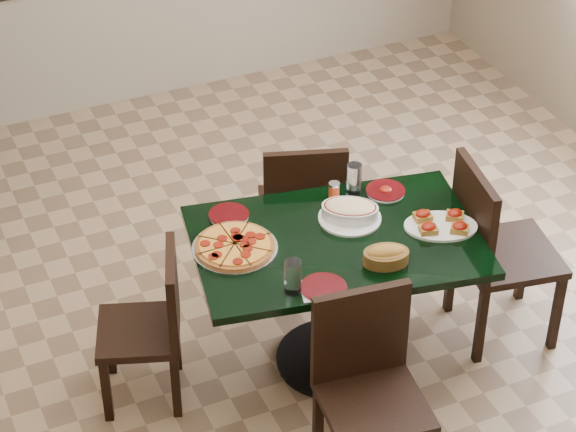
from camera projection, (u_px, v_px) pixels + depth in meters
name	position (u px, v px, depth m)	size (l,w,h in m)	color
floor	(297.00, 354.00, 5.54)	(5.50, 5.50, 0.00)	#917453
main_table	(335.00, 270.00, 5.17)	(1.42, 1.05, 0.75)	black
chair_far	(303.00, 206.00, 5.71)	(0.52, 0.52, 0.89)	black
chair_near	(368.00, 379.00, 4.68)	(0.47, 0.47, 0.90)	black
chair_right	(492.00, 244.00, 5.36)	(0.53, 0.53, 0.98)	black
chair_left	(154.00, 321.00, 5.07)	(0.48, 0.48, 0.80)	black
pepperoni_pizza	(235.00, 246.00, 4.99)	(0.39, 0.39, 0.04)	silver
lasagna_casserole	(350.00, 211.00, 5.16)	(0.31, 0.29, 0.09)	silver
bread_basket	(386.00, 256.00, 4.90)	(0.23, 0.19, 0.09)	brown
bruschetta_platter	(441.00, 224.00, 5.12)	(0.40, 0.35, 0.05)	silver
side_plate_near	(324.00, 288.00, 4.77)	(0.20, 0.20, 0.02)	silver
side_plate_far_r	(386.00, 191.00, 5.36)	(0.19, 0.19, 0.03)	silver
side_plate_far_l	(229.00, 215.00, 5.20)	(0.19, 0.19, 0.02)	silver
napkin_setting	(318.00, 290.00, 4.77)	(0.18, 0.18, 0.01)	silver
water_glass_a	(354.00, 179.00, 5.32)	(0.07, 0.07, 0.15)	silver
water_glass_b	(293.00, 277.00, 4.72)	(0.07, 0.07, 0.16)	silver
pepper_shaker	(334.00, 191.00, 5.29)	(0.05, 0.05, 0.09)	#BF3D14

